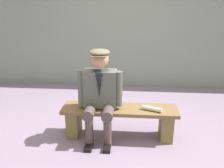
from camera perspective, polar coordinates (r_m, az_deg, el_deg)
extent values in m
plane|color=gray|center=(3.61, 1.73, -12.10)|extent=(30.00, 30.00, 0.00)
cube|color=brown|center=(3.41, 1.80, -6.00)|extent=(1.61, 0.40, 0.05)
cube|color=brown|center=(3.55, 12.63, -9.51)|extent=(0.16, 0.34, 0.40)
cube|color=brown|center=(3.60, -8.92, -8.80)|extent=(0.16, 0.34, 0.40)
cube|color=#52554A|center=(3.31, -2.77, -1.08)|extent=(0.45, 0.23, 0.52)
cylinder|color=#1E2338|center=(3.24, -2.83, 2.74)|extent=(0.25, 0.25, 0.06)
cone|color=black|center=(3.19, -3.05, -0.84)|extent=(0.07, 0.07, 0.29)
sphere|color=tan|center=(3.17, -2.94, 5.92)|extent=(0.24, 0.24, 0.24)
ellipsoid|color=brown|center=(3.15, -2.96, 7.50)|extent=(0.27, 0.27, 0.08)
cube|color=brown|center=(3.06, -3.22, 6.54)|extent=(0.19, 0.11, 0.02)
cylinder|color=#4C3E3A|center=(3.28, -0.85, -6.24)|extent=(0.15, 0.44, 0.15)
cylinder|color=#4C3E3A|center=(3.27, -1.06, -10.97)|extent=(0.11, 0.11, 0.47)
cube|color=black|center=(3.33, -1.14, -14.60)|extent=(0.10, 0.24, 0.05)
cylinder|color=#52554A|center=(3.25, 1.59, -1.15)|extent=(0.11, 0.11, 0.49)
cylinder|color=#4C3E3A|center=(3.31, -5.13, -6.06)|extent=(0.15, 0.44, 0.15)
cylinder|color=#4C3E3A|center=(3.30, -5.40, -10.75)|extent=(0.11, 0.11, 0.47)
cube|color=black|center=(3.36, -5.47, -14.35)|extent=(0.10, 0.24, 0.05)
cylinder|color=#52554A|center=(3.31, -7.22, -0.89)|extent=(0.10, 0.12, 0.49)
cylinder|color=beige|center=(3.34, 9.43, -5.78)|extent=(0.28, 0.15, 0.06)
cube|color=gray|center=(5.44, 3.15, 10.34)|extent=(12.00, 0.24, 2.08)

